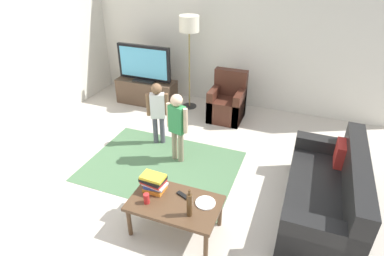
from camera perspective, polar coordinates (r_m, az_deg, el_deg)
ground at (r=4.38m, az=-2.88°, el=-11.08°), size 7.80×7.80×0.00m
wall_back at (r=6.35m, az=8.14°, el=15.77°), size 6.00×0.12×2.70m
area_rug at (r=4.83m, az=-5.41°, el=-6.70°), size 2.20×1.60×0.01m
tv_stand at (r=6.65m, az=-8.04°, el=6.36°), size 1.20×0.44×0.50m
tv at (r=6.42m, az=-8.52°, el=11.23°), size 1.10×0.28×0.71m
couch at (r=4.19m, az=23.12°, el=-11.08°), size 0.80×1.80×0.86m
armchair at (r=6.01m, az=6.31°, el=4.36°), size 0.60×0.60×0.90m
floor_lamp at (r=6.01m, az=-0.50°, el=17.17°), size 0.36×0.36×1.78m
child_near_tv at (r=5.07m, az=-6.13°, el=3.49°), size 0.33×0.20×1.05m
child_center at (r=4.60m, az=-2.66°, el=1.05°), size 0.35×0.18×1.08m
coffee_table at (r=3.64m, az=-3.04°, el=-13.55°), size 1.00×0.60×0.42m
book_stack at (r=3.72m, az=-6.79°, el=-9.53°), size 0.30×0.24×0.21m
bottle at (r=3.37m, az=-0.46°, el=-13.44°), size 0.06×0.06×0.33m
tv_remote at (r=3.67m, az=-1.57°, el=-11.88°), size 0.18×0.11×0.02m
soda_can at (r=3.59m, az=-8.07°, el=-12.30°), size 0.07×0.07×0.12m
plate at (r=3.59m, az=2.41°, el=-13.14°), size 0.22×0.22×0.02m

